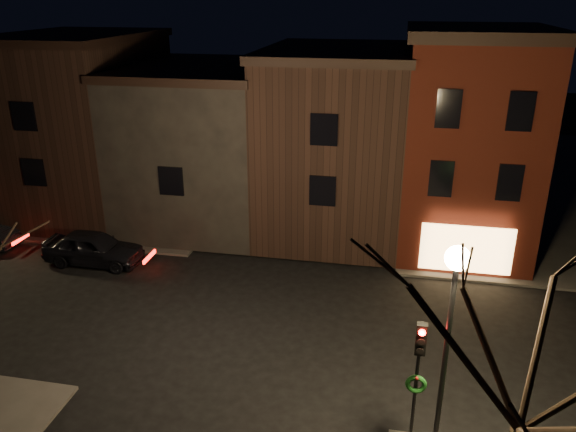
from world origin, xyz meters
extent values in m
plane|color=black|center=(0.00, 0.00, 0.00)|extent=(120.00, 120.00, 0.00)
cube|color=#2D2B28|center=(-20.00, 20.00, 0.06)|extent=(30.00, 30.00, 0.12)
cube|color=#4C160D|center=(8.00, 9.50, 5.12)|extent=(6.00, 8.00, 10.00)
cube|color=black|center=(8.00, 9.50, 10.37)|extent=(6.50, 8.50, 0.50)
cube|color=#E9B269|center=(8.00, 5.45, 1.42)|extent=(4.00, 0.12, 2.20)
cube|color=black|center=(1.50, 10.50, 4.62)|extent=(7.00, 10.00, 9.00)
cube|color=black|center=(1.50, 10.50, 9.32)|extent=(7.30, 10.30, 0.40)
cube|color=black|center=(-5.75, 10.50, 4.12)|extent=(7.50, 10.00, 8.00)
cube|color=black|center=(-5.75, 10.50, 8.32)|extent=(7.80, 10.30, 0.40)
cube|color=black|center=(-13.00, 10.50, 4.87)|extent=(7.00, 10.00, 9.50)
cube|color=black|center=(-13.00, 10.50, 9.82)|extent=(7.30, 10.30, 0.40)
cylinder|color=black|center=(6.20, -6.00, 3.12)|extent=(0.14, 0.14, 6.00)
sphere|color=#FFD18C|center=(6.20, -6.00, 6.30)|extent=(0.60, 0.60, 0.60)
cylinder|color=black|center=(5.60, -5.40, 2.12)|extent=(0.10, 0.10, 4.00)
cube|color=black|center=(5.60, -5.58, 3.72)|extent=(0.28, 0.22, 0.90)
cylinder|color=#FF0C07|center=(5.60, -5.70, 4.00)|extent=(0.18, 0.06, 0.18)
cylinder|color=black|center=(5.60, -5.70, 3.72)|extent=(0.18, 0.06, 0.18)
cylinder|color=black|center=(5.60, -5.70, 3.44)|extent=(0.18, 0.06, 0.18)
torus|color=#0C380F|center=(5.60, -5.49, 2.22)|extent=(0.58, 0.14, 0.58)
sphere|color=#990C0C|center=(5.60, -5.51, 2.44)|extent=(0.12, 0.12, 0.12)
imported|color=black|center=(-9.10, 3.54, 0.80)|extent=(4.71, 1.90, 1.60)
camera|label=1|loc=(4.61, -18.28, 12.05)|focal=35.00mm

